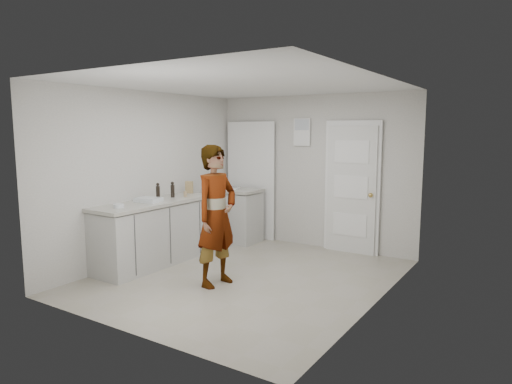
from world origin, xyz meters
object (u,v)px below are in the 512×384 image
Objects in this scene: spice_jar at (185,194)px; baking_dish at (148,200)px; egg_bowl at (119,206)px; person at (217,216)px; cake_mix_box at (189,187)px; oil_cruet_b at (158,192)px; oil_cruet_a at (173,190)px.

baking_dish is (-0.11, -0.66, -0.01)m from spice_jar.
baking_dish is at bearing 93.56° from egg_bowl.
person is at bearing 18.89° from egg_bowl.
person is 1.82m from cake_mix_box.
cake_mix_box is 1.01m from baking_dish.
person reaches higher than oil_cruet_b.
cake_mix_box is at bearing 96.19° from baking_dish.
spice_jar reaches higher than egg_bowl.
spice_jar is 0.32× the size of oil_cruet_b.
baking_dish is at bearing -100.62° from cake_mix_box.
oil_cruet_b reaches higher than egg_bowl.
person is at bearing -13.33° from oil_cruet_b.
oil_cruet_a is at bearing 69.98° from person.
cake_mix_box is at bearing 98.13° from oil_cruet_b.
egg_bowl is (-0.07, -1.22, -0.01)m from spice_jar.
cake_mix_box is 0.41m from spice_jar.
person is at bearing -5.37° from baking_dish.
oil_cruet_a is 0.33m from oil_cruet_b.
person is 12.87× the size of egg_bowl.
oil_cruet_a is at bearing 91.27° from baking_dish.
oil_cruet_a is (-0.12, -0.15, 0.07)m from spice_jar.
oil_cruet_b reaches higher than baking_dish.
oil_cruet_b is at bearing 82.27° from person.
egg_bowl is (0.14, -1.56, -0.07)m from cake_mix_box.
spice_jar is 0.49m from oil_cruet_b.
person is at bearing -55.18° from cake_mix_box.
person is at bearing -33.07° from spice_jar.
oil_cruet_b is at bearing -86.62° from oil_cruet_a.
baking_dish is (-0.01, -0.19, -0.09)m from oil_cruet_b.
spice_jar is at bearing 78.33° from oil_cruet_b.
baking_dish is at bearing 90.22° from person.
person is 4.68× the size of baking_dish.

